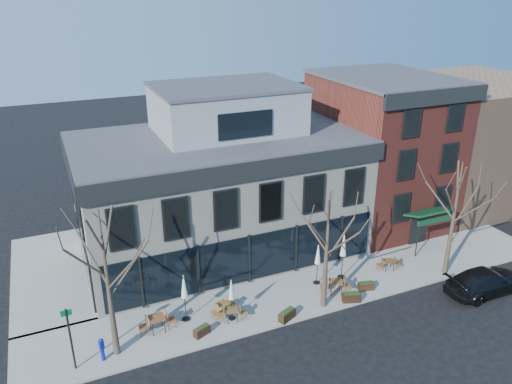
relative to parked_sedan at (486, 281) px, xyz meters
name	(u,v)px	position (x,y,z in m)	size (l,w,h in m)	color
ground	(249,285)	(-12.70, 6.44, -0.77)	(120.00, 120.00, 0.00)	black
sidewalk_front	(312,290)	(-9.45, 4.29, -0.69)	(33.50, 4.70, 0.15)	gray
sidewalk_side	(49,275)	(-23.95, 12.44, -0.69)	(4.50, 12.00, 0.15)	gray
corner_building	(220,186)	(-12.63, 11.51, 3.95)	(18.39, 10.39, 11.10)	beige
red_brick_building	(381,150)	(0.30, 11.43, 4.87)	(8.20, 11.78, 11.18)	maroon
bg_building	(469,139)	(10.30, 12.44, 4.23)	(12.00, 12.00, 10.00)	#8C664C
tree_corner	(108,283)	(-21.19, 3.24, 3.48)	(3.93, 3.98, 7.92)	#382B21
tree_mid	(327,250)	(-9.69, 2.54, 3.02)	(3.50, 3.55, 7.04)	#382B21
tree_right	(454,217)	(-0.69, 2.54, 3.25)	(3.72, 3.77, 7.48)	#382B21
sign_pole	(70,336)	(-23.20, 2.94, 1.31)	(0.50, 0.10, 3.40)	black
parked_sedan	(486,281)	(0.00, 0.00, 0.00)	(2.15, 5.30, 1.54)	black
call_box	(102,349)	(-21.90, 3.00, 0.07)	(0.27, 0.26, 1.30)	#0C1CA3
cafe_set_0	(157,322)	(-18.93, 4.13, -0.08)	(2.00, 0.81, 1.05)	brown
cafe_set_1	(223,307)	(-15.23, 4.12, -0.18)	(1.65, 0.95, 0.85)	brown
cafe_set_2	(232,314)	(-14.99, 3.37, -0.17)	(1.70, 0.80, 0.87)	brown
cafe_set_4	(336,286)	(-8.39, 3.36, -0.11)	(1.92, 1.17, 0.99)	brown
cafe_set_5	(388,264)	(-3.85, 4.24, -0.20)	(1.60, 0.83, 0.82)	brown
umbrella_0	(184,289)	(-17.28, 4.46, 1.38)	(0.45, 0.45, 2.83)	black
umbrella_1	(231,292)	(-14.94, 3.51, 1.15)	(0.40, 0.40, 2.51)	black
umbrella_3	(318,256)	(-8.88, 4.73, 1.27)	(0.43, 0.43, 2.68)	black
umbrella_4	(343,247)	(-7.13, 4.66, 1.52)	(0.48, 0.48, 3.03)	black
planter_0	(202,331)	(-16.88, 2.86, -0.36)	(0.99, 0.69, 0.52)	black
planter_1	(287,315)	(-12.19, 2.24, -0.33)	(1.12, 0.80, 0.58)	black
planter_2	(351,297)	(-8.00, 2.24, -0.33)	(1.12, 0.72, 0.58)	black
planter_3	(366,286)	(-6.53, 2.92, -0.36)	(1.01, 0.61, 0.53)	black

